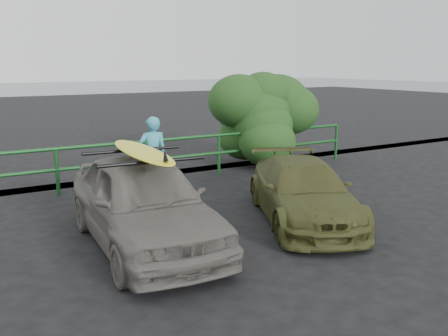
{
  "coord_description": "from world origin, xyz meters",
  "views": [
    {
      "loc": [
        -3.3,
        -5.71,
        2.77
      ],
      "look_at": [
        0.94,
        1.33,
        1.04
      ],
      "focal_mm": 40.0,
      "sensor_mm": 36.0,
      "label": 1
    }
  ],
  "objects_px": {
    "guardrail": "(103,166)",
    "surfboard": "(142,152)",
    "sedan": "(144,202)",
    "man": "(153,155)",
    "olive_vehicle": "(303,191)"
  },
  "relations": [
    {
      "from": "guardrail",
      "to": "man",
      "type": "xyz_separation_m",
      "value": [
        0.82,
        -0.91,
        0.32
      ]
    },
    {
      "from": "guardrail",
      "to": "sedan",
      "type": "relative_size",
      "value": 3.44
    },
    {
      "from": "sedan",
      "to": "man",
      "type": "xyz_separation_m",
      "value": [
        1.39,
        2.88,
        0.14
      ]
    },
    {
      "from": "sedan",
      "to": "surfboard",
      "type": "distance_m",
      "value": 0.78
    },
    {
      "from": "man",
      "to": "surfboard",
      "type": "distance_m",
      "value": 3.26
    },
    {
      "from": "man",
      "to": "surfboard",
      "type": "relative_size",
      "value": 0.67
    },
    {
      "from": "man",
      "to": "sedan",
      "type": "bearing_deg",
      "value": 77.04
    },
    {
      "from": "olive_vehicle",
      "to": "sedan",
      "type": "bearing_deg",
      "value": -160.71
    },
    {
      "from": "guardrail",
      "to": "olive_vehicle",
      "type": "height_order",
      "value": "olive_vehicle"
    },
    {
      "from": "sedan",
      "to": "surfboard",
      "type": "bearing_deg",
      "value": 0.0
    },
    {
      "from": "sedan",
      "to": "olive_vehicle",
      "type": "height_order",
      "value": "sedan"
    },
    {
      "from": "olive_vehicle",
      "to": "man",
      "type": "distance_m",
      "value": 3.52
    },
    {
      "from": "olive_vehicle",
      "to": "guardrail",
      "type": "bearing_deg",
      "value": 144.75
    },
    {
      "from": "guardrail",
      "to": "surfboard",
      "type": "xyz_separation_m",
      "value": [
        -0.57,
        -3.79,
        0.96
      ]
    },
    {
      "from": "sedan",
      "to": "man",
      "type": "height_order",
      "value": "man"
    }
  ]
}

